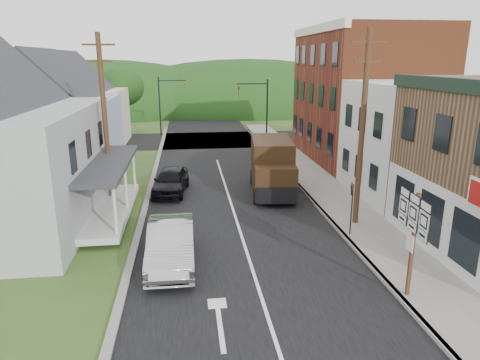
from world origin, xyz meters
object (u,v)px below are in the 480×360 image
object	(u,v)px
dark_sedan	(171,181)
warning_sign	(352,201)
silver_sedan	(171,244)
route_sign_cluster	(413,230)
delivery_van	(272,167)

from	to	relation	value
dark_sedan	warning_sign	xyz separation A→B (m)	(8.11, -7.64, 0.97)
silver_sedan	route_sign_cluster	bearing A→B (deg)	-24.74
silver_sedan	dark_sedan	size ratio (longest dim) A/B	1.12
delivery_van	silver_sedan	bearing A→B (deg)	-117.41
warning_sign	silver_sedan	bearing A→B (deg)	-155.71
silver_sedan	delivery_van	xyz separation A→B (m)	(5.66, 8.53, 0.77)
dark_sedan	delivery_van	size ratio (longest dim) A/B	0.76
delivery_van	dark_sedan	bearing A→B (deg)	179.70
silver_sedan	warning_sign	size ratio (longest dim) A/B	2.02
delivery_van	route_sign_cluster	xyz separation A→B (m)	(2.13, -12.11, 0.85)
route_sign_cluster	warning_sign	world-z (taller)	route_sign_cluster
dark_sedan	delivery_van	xyz separation A→B (m)	(5.95, -0.67, 0.84)
dark_sedan	warning_sign	bearing A→B (deg)	-35.75
delivery_van	route_sign_cluster	size ratio (longest dim) A/B	1.65
silver_sedan	delivery_van	size ratio (longest dim) A/B	0.85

